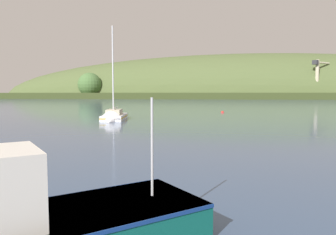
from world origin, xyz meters
name	(u,v)px	position (x,y,z in m)	size (l,w,h in m)	color
far_shoreline_hill	(250,98)	(23.52, 232.76, 0.13)	(442.35, 93.92, 58.83)	#35401E
dockside_crane	(317,80)	(56.55, 200.58, 10.37)	(11.26, 10.18, 21.59)	#4C4C51
sailboat_midwater_white	(113,119)	(-8.15, 50.73, 0.17)	(3.76, 7.94, 12.31)	white
mooring_buoy_far_upstream	(222,113)	(4.83, 68.55, 0.00)	(0.51, 0.51, 0.59)	red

